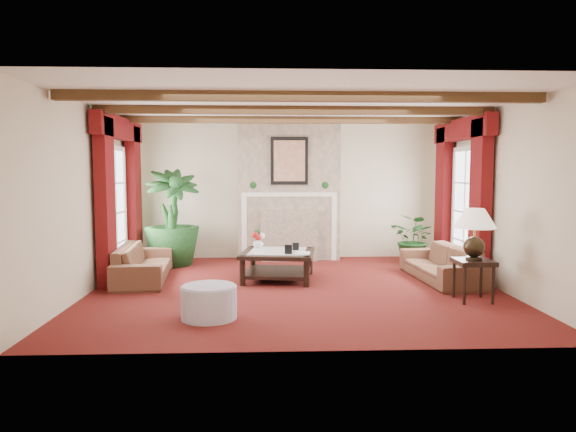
{
  "coord_description": "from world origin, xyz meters",
  "views": [
    {
      "loc": [
        -0.44,
        -7.6,
        1.75
      ],
      "look_at": [
        -0.11,
        0.4,
        1.05
      ],
      "focal_mm": 32.0,
      "sensor_mm": 36.0,
      "label": 1
    }
  ],
  "objects_px": {
    "sofa_right": "(441,258)",
    "ottoman": "(209,302)",
    "sofa_left": "(143,257)",
    "coffee_table": "(278,265)",
    "potted_palm": "(172,238)",
    "side_table": "(473,280)"
  },
  "relations": [
    {
      "from": "potted_palm",
      "to": "side_table",
      "type": "height_order",
      "value": "potted_palm"
    },
    {
      "from": "sofa_left",
      "to": "coffee_table",
      "type": "relative_size",
      "value": 1.75
    },
    {
      "from": "sofa_right",
      "to": "coffee_table",
      "type": "height_order",
      "value": "sofa_right"
    },
    {
      "from": "potted_palm",
      "to": "coffee_table",
      "type": "xyz_separation_m",
      "value": [
        1.94,
        -1.36,
        -0.27
      ]
    },
    {
      "from": "sofa_left",
      "to": "sofa_right",
      "type": "xyz_separation_m",
      "value": [
        4.78,
        -0.24,
        -0.01
      ]
    },
    {
      "from": "coffee_table",
      "to": "sofa_left",
      "type": "bearing_deg",
      "value": -174.03
    },
    {
      "from": "sofa_left",
      "to": "side_table",
      "type": "bearing_deg",
      "value": -113.39
    },
    {
      "from": "potted_palm",
      "to": "ottoman",
      "type": "height_order",
      "value": "potted_palm"
    },
    {
      "from": "sofa_right",
      "to": "side_table",
      "type": "height_order",
      "value": "sofa_right"
    },
    {
      "from": "sofa_left",
      "to": "coffee_table",
      "type": "height_order",
      "value": "sofa_left"
    },
    {
      "from": "ottoman",
      "to": "potted_palm",
      "type": "bearing_deg",
      "value": 106.88
    },
    {
      "from": "sofa_right",
      "to": "potted_palm",
      "type": "bearing_deg",
      "value": -112.45
    },
    {
      "from": "coffee_table",
      "to": "ottoman",
      "type": "height_order",
      "value": "coffee_table"
    },
    {
      "from": "sofa_right",
      "to": "side_table",
      "type": "relative_size",
      "value": 3.41
    },
    {
      "from": "potted_palm",
      "to": "ottoman",
      "type": "distance_m",
      "value": 3.69
    },
    {
      "from": "sofa_left",
      "to": "ottoman",
      "type": "bearing_deg",
      "value": -155.27
    },
    {
      "from": "sofa_right",
      "to": "coffee_table",
      "type": "distance_m",
      "value": 2.62
    },
    {
      "from": "coffee_table",
      "to": "side_table",
      "type": "height_order",
      "value": "side_table"
    },
    {
      "from": "sofa_right",
      "to": "side_table",
      "type": "bearing_deg",
      "value": -4.24
    },
    {
      "from": "sofa_left",
      "to": "side_table",
      "type": "xyz_separation_m",
      "value": [
        4.78,
        -1.55,
        -0.09
      ]
    },
    {
      "from": "sofa_right",
      "to": "ottoman",
      "type": "relative_size",
      "value": 2.91
    },
    {
      "from": "sofa_right",
      "to": "sofa_left",
      "type": "bearing_deg",
      "value": -96.77
    }
  ]
}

